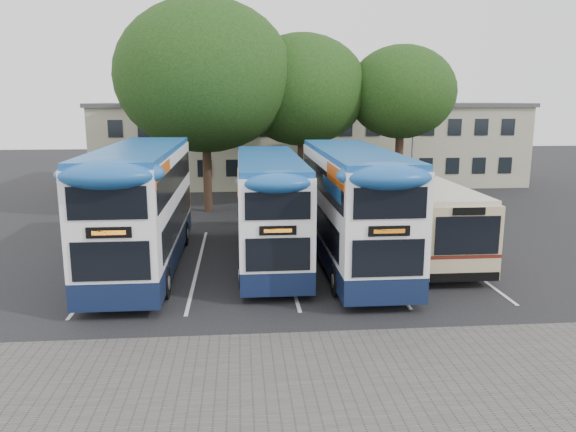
{
  "coord_description": "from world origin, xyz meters",
  "views": [
    {
      "loc": [
        -5.53,
        -16.75,
        6.46
      ],
      "look_at": [
        -3.65,
        5.0,
        1.92
      ],
      "focal_mm": 35.0,
      "sensor_mm": 36.0,
      "label": 1
    }
  ],
  "objects_px": {
    "lamp_post": "(414,121)",
    "bus_single": "(419,211)",
    "tree_left": "(204,76)",
    "tree_mid": "(302,90)",
    "bus_dd_left": "(142,202)",
    "bus_dd_right": "(352,202)",
    "bus_dd_mid": "(269,204)",
    "tree_right": "(401,92)"
  },
  "relations": [
    {
      "from": "tree_right",
      "to": "bus_single",
      "type": "relative_size",
      "value": 0.94
    },
    {
      "from": "lamp_post",
      "to": "tree_mid",
      "type": "xyz_separation_m",
      "value": [
        -7.74,
        -2.55,
        1.93
      ]
    },
    {
      "from": "lamp_post",
      "to": "bus_single",
      "type": "bearing_deg",
      "value": -105.87
    },
    {
      "from": "tree_left",
      "to": "tree_right",
      "type": "relative_size",
      "value": 1.24
    },
    {
      "from": "bus_dd_mid",
      "to": "bus_dd_right",
      "type": "height_order",
      "value": "bus_dd_right"
    },
    {
      "from": "tree_left",
      "to": "tree_right",
      "type": "distance_m",
      "value": 11.69
    },
    {
      "from": "tree_left",
      "to": "bus_dd_mid",
      "type": "relative_size",
      "value": 1.18
    },
    {
      "from": "tree_left",
      "to": "bus_single",
      "type": "distance_m",
      "value": 14.86
    },
    {
      "from": "tree_left",
      "to": "bus_dd_mid",
      "type": "height_order",
      "value": "tree_left"
    },
    {
      "from": "lamp_post",
      "to": "tree_left",
      "type": "height_order",
      "value": "tree_left"
    },
    {
      "from": "lamp_post",
      "to": "bus_dd_left",
      "type": "height_order",
      "value": "lamp_post"
    },
    {
      "from": "tree_left",
      "to": "bus_single",
      "type": "xyz_separation_m",
      "value": [
        9.55,
        -9.67,
        -6.01
      ]
    },
    {
      "from": "bus_dd_right",
      "to": "tree_mid",
      "type": "bearing_deg",
      "value": 92.55
    },
    {
      "from": "tree_left",
      "to": "bus_dd_left",
      "type": "distance_m",
      "value": 12.38
    },
    {
      "from": "tree_left",
      "to": "bus_dd_left",
      "type": "relative_size",
      "value": 1.07
    },
    {
      "from": "tree_mid",
      "to": "tree_right",
      "type": "bearing_deg",
      "value": -4.93
    },
    {
      "from": "tree_left",
      "to": "tree_mid",
      "type": "distance_m",
      "value": 5.9
    },
    {
      "from": "bus_dd_left",
      "to": "bus_dd_right",
      "type": "bearing_deg",
      "value": -2.45
    },
    {
      "from": "bus_dd_left",
      "to": "bus_dd_right",
      "type": "distance_m",
      "value": 8.14
    },
    {
      "from": "tree_left",
      "to": "bus_dd_left",
      "type": "height_order",
      "value": "tree_left"
    },
    {
      "from": "tree_mid",
      "to": "bus_single",
      "type": "xyz_separation_m",
      "value": [
        3.87,
        -11.07,
        -5.27
      ]
    },
    {
      "from": "bus_dd_left",
      "to": "bus_single",
      "type": "distance_m",
      "value": 11.55
    },
    {
      "from": "bus_dd_left",
      "to": "tree_right",
      "type": "bearing_deg",
      "value": 41.58
    },
    {
      "from": "lamp_post",
      "to": "bus_single",
      "type": "height_order",
      "value": "lamp_post"
    },
    {
      "from": "bus_dd_mid",
      "to": "bus_dd_right",
      "type": "relative_size",
      "value": 0.93
    },
    {
      "from": "tree_right",
      "to": "bus_dd_left",
      "type": "relative_size",
      "value": 0.86
    },
    {
      "from": "bus_dd_right",
      "to": "bus_single",
      "type": "bearing_deg",
      "value": 28.3
    },
    {
      "from": "bus_dd_right",
      "to": "tree_right",
      "type": "bearing_deg",
      "value": 66.46
    },
    {
      "from": "bus_dd_left",
      "to": "bus_single",
      "type": "xyz_separation_m",
      "value": [
        11.43,
        1.42,
        -0.86
      ]
    },
    {
      "from": "tree_left",
      "to": "bus_dd_right",
      "type": "distance_m",
      "value": 14.05
    },
    {
      "from": "lamp_post",
      "to": "bus_dd_left",
      "type": "distance_m",
      "value": 21.6
    },
    {
      "from": "bus_dd_left",
      "to": "bus_dd_mid",
      "type": "distance_m",
      "value": 4.94
    },
    {
      "from": "tree_right",
      "to": "bus_dd_left",
      "type": "bearing_deg",
      "value": -138.42
    },
    {
      "from": "tree_left",
      "to": "bus_dd_right",
      "type": "relative_size",
      "value": 1.09
    },
    {
      "from": "bus_dd_left",
      "to": "tree_mid",
      "type": "bearing_deg",
      "value": 58.82
    },
    {
      "from": "tree_mid",
      "to": "bus_dd_mid",
      "type": "bearing_deg",
      "value": -102.34
    },
    {
      "from": "lamp_post",
      "to": "bus_dd_left",
      "type": "bearing_deg",
      "value": -135.48
    },
    {
      "from": "tree_right",
      "to": "bus_dd_mid",
      "type": "distance_m",
      "value": 15.11
    },
    {
      "from": "tree_mid",
      "to": "tree_right",
      "type": "distance_m",
      "value": 5.97
    },
    {
      "from": "bus_dd_mid",
      "to": "bus_single",
      "type": "distance_m",
      "value": 6.62
    },
    {
      "from": "bus_single",
      "to": "bus_dd_right",
      "type": "bearing_deg",
      "value": -151.7
    },
    {
      "from": "lamp_post",
      "to": "bus_dd_right",
      "type": "xyz_separation_m",
      "value": [
        -7.17,
        -15.39,
        -2.56
      ]
    }
  ]
}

